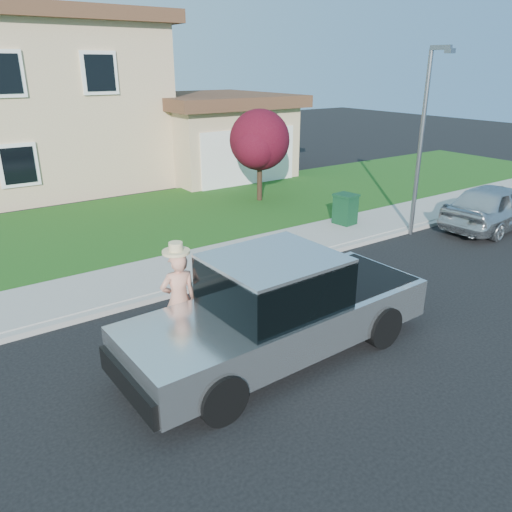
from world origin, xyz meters
The scene contains 11 objects.
ground centered at (0.00, 0.00, 0.00)m, with size 80.00×80.00×0.00m, color black.
curb centered at (1.00, 2.90, 0.06)m, with size 40.00×0.20×0.12m, color gray.
sidewalk centered at (1.00, 4.00, 0.07)m, with size 40.00×2.00×0.15m, color gray.
lawn centered at (1.00, 8.50, 0.05)m, with size 40.00×7.00×0.10m, color #1C4914.
house centered at (1.31, 16.38, 3.17)m, with size 14.00×11.30×6.85m.
pickup_truck centered at (-0.53, -0.38, 0.89)m, with size 5.87×2.28×1.91m.
woman centered at (-1.80, 0.90, 0.95)m, with size 0.73×0.53×2.01m.
sedan centered at (9.58, 1.66, 0.73)m, with size 1.71×4.26×1.45m, color #B8BCC0.
ornamental_tree centered at (5.33, 8.49, 2.23)m, with size 2.43×2.19×3.33m.
trash_bin centered at (5.69, 4.35, 0.63)m, with size 0.67×0.74×0.96m.
street_lamp centered at (6.96, 2.69, 3.06)m, with size 0.29×0.70×5.37m.
Camera 1 is at (-5.27, -6.53, 4.86)m, focal length 35.00 mm.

